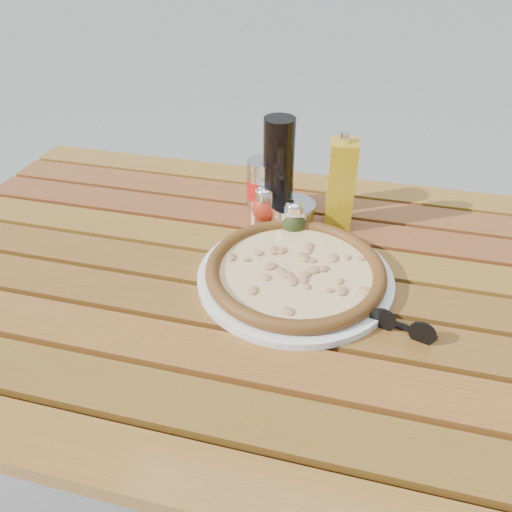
% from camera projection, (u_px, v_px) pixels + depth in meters
% --- Properties ---
extents(ground, '(60.00, 60.00, 0.00)m').
position_uv_depth(ground, '(254.00, 490.00, 1.37)').
color(ground, slate).
rests_on(ground, ground).
extents(table, '(1.40, 0.90, 0.75)m').
position_uv_depth(table, '(253.00, 305.00, 0.98)').
color(table, '#331D0B').
rests_on(table, ground).
extents(plate, '(0.36, 0.36, 0.01)m').
position_uv_depth(plate, '(295.00, 277.00, 0.92)').
color(plate, silver).
rests_on(plate, table).
extents(pizza, '(0.40, 0.40, 0.03)m').
position_uv_depth(pizza, '(295.00, 270.00, 0.91)').
color(pizza, '#FFEEB6').
rests_on(pizza, plate).
extents(pepper_shaker, '(0.07, 0.07, 0.08)m').
position_uv_depth(pepper_shaker, '(264.00, 204.00, 1.08)').
color(pepper_shaker, red).
rests_on(pepper_shaker, table).
extents(oregano_shaker, '(0.06, 0.06, 0.08)m').
position_uv_depth(oregano_shaker, '(294.00, 219.00, 1.03)').
color(oregano_shaker, '#313D18').
rests_on(oregano_shaker, table).
extents(dark_bottle, '(0.08, 0.08, 0.22)m').
position_uv_depth(dark_bottle, '(278.00, 168.00, 1.06)').
color(dark_bottle, black).
rests_on(dark_bottle, table).
extents(soda_can, '(0.08, 0.08, 0.12)m').
position_uv_depth(soda_can, '(262.00, 186.00, 1.10)').
color(soda_can, silver).
rests_on(soda_can, table).
extents(olive_oil_cruet, '(0.06, 0.06, 0.21)m').
position_uv_depth(olive_oil_cruet, '(340.00, 185.00, 1.03)').
color(olive_oil_cruet, '#AC8212').
rests_on(olive_oil_cruet, table).
extents(parmesan_tin, '(0.12, 0.12, 0.07)m').
position_uv_depth(parmesan_tin, '(292.00, 215.00, 1.06)').
color(parmesan_tin, white).
rests_on(parmesan_tin, table).
extents(sunglasses, '(0.11, 0.05, 0.04)m').
position_uv_depth(sunglasses, '(402.00, 327.00, 0.80)').
color(sunglasses, black).
rests_on(sunglasses, table).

